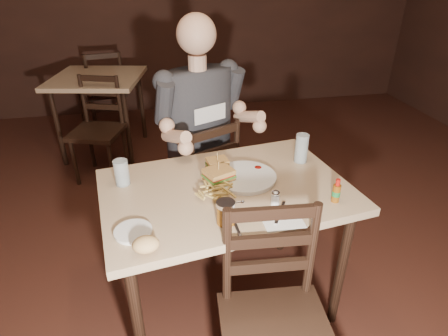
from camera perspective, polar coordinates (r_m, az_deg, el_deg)
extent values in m
plane|color=black|center=(2.19, 4.33, -22.58)|extent=(7.00, 7.00, 0.00)
cube|color=tan|center=(1.80, 0.31, -3.55)|extent=(1.26, 0.93, 0.04)
cylinder|color=black|center=(1.75, -12.91, -22.48)|extent=(0.05, 0.05, 0.73)
cylinder|color=black|center=(2.20, -15.18, -10.13)|extent=(0.05, 0.05, 0.73)
cylinder|color=black|center=(2.03, 17.41, -14.54)|extent=(0.05, 0.05, 0.73)
cylinder|color=black|center=(2.42, 9.10, -5.34)|extent=(0.05, 0.05, 0.73)
cube|color=tan|center=(3.81, -18.82, 12.84)|extent=(0.95, 0.95, 0.04)
cylinder|color=black|center=(3.77, -23.94, 5.43)|extent=(0.04, 0.04, 0.73)
cylinder|color=black|center=(4.32, -20.82, 8.89)|extent=(0.04, 0.04, 0.73)
cylinder|color=black|center=(3.55, -14.45, 5.72)|extent=(0.04, 0.04, 0.73)
cylinder|color=black|center=(4.13, -12.41, 9.26)|extent=(0.04, 0.04, 0.73)
cylinder|color=white|center=(1.85, 3.18, -1.50)|extent=(0.34, 0.34, 0.02)
ellipsoid|color=maroon|center=(1.92, 5.21, 0.09)|extent=(0.04, 0.04, 0.01)
cylinder|color=silver|center=(1.85, -15.33, -0.68)|extent=(0.08, 0.08, 0.13)
cylinder|color=silver|center=(2.03, 11.73, 2.96)|extent=(0.08, 0.08, 0.16)
cube|color=white|center=(1.60, 8.73, -7.64)|extent=(0.17, 0.16, 0.00)
cube|color=silver|center=(1.55, 1.67, -8.51)|extent=(0.02, 0.21, 0.01)
cube|color=silver|center=(1.63, 8.57, -6.71)|extent=(0.10, 0.15, 0.01)
cylinder|color=white|center=(1.55, -13.66, -9.50)|extent=(0.17, 0.17, 0.01)
ellipsoid|color=tan|center=(1.42, -11.83, -11.33)|extent=(0.11, 0.10, 0.06)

